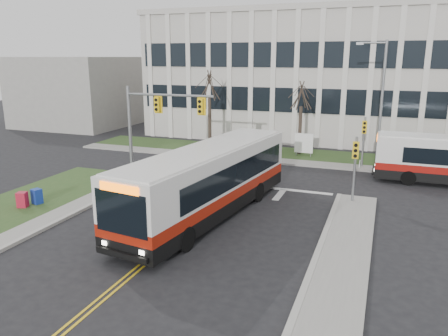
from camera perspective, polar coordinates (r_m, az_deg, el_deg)
ground at (r=21.11m, az=-5.29°, el=-8.13°), size 120.00×120.00×0.00m
sidewalk_east at (r=14.89m, az=13.75°, el=-18.52°), size 2.00×26.00×0.14m
sidewalk_cross at (r=33.87m, az=13.77°, el=0.31°), size 44.00×1.60×0.14m
building_lawn at (r=36.59m, az=14.31°, el=1.29°), size 44.00×5.00×0.12m
office_building at (r=47.70m, az=16.42°, el=11.33°), size 40.00×16.00×12.00m
building_annex at (r=55.74m, az=-18.26°, el=9.49°), size 12.00×12.00×8.00m
mast_arm_signal at (r=28.73m, az=-9.46°, el=6.58°), size 6.11×0.38×6.20m
signal_pole_near at (r=25.09m, az=16.75°, el=0.96°), size 0.34×0.39×3.80m
signal_pole_far at (r=33.42m, az=17.81°, el=4.11°), size 0.34×0.39×3.80m
streetlight at (r=33.85m, az=19.65°, el=8.70°), size 2.15×0.25×9.20m
directory_sign at (r=36.21m, az=10.39°, el=3.17°), size 1.50×0.12×2.00m
tree_left at (r=38.48m, az=-1.92°, el=10.58°), size 1.80×1.80×7.70m
tree_mid at (r=36.46m, az=10.07°, el=9.16°), size 1.80×1.80×6.82m
bus_main at (r=22.39m, az=-2.03°, el=-1.97°), size 4.66×13.50×3.53m
newspaper_box_blue at (r=26.39m, az=-23.24°, el=-3.53°), size 0.61×0.58×0.95m
newspaper_box_red at (r=26.10m, az=-24.83°, el=-3.90°), size 0.62×0.59×0.95m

